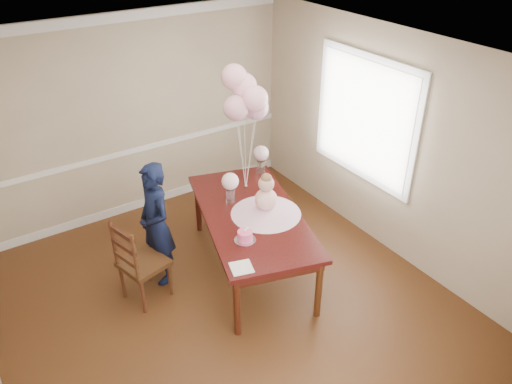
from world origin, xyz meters
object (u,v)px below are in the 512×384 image
object	(u,v)px
birthday_cake	(245,236)
woman	(156,225)
dining_table_top	(251,215)
dining_chair_seat	(144,263)

from	to	relation	value
birthday_cake	woman	bearing A→B (deg)	127.02
dining_table_top	dining_chair_seat	distance (m)	1.29
dining_table_top	dining_chair_seat	xyz separation A→B (m)	(-1.23, 0.23, -0.30)
woman	dining_table_top	bearing A→B (deg)	63.35
dining_table_top	birthday_cake	distance (m)	0.52
birthday_cake	dining_chair_seat	xyz separation A→B (m)	(-0.90, 0.62, -0.39)
dining_chair_seat	woman	distance (m)	0.44
dining_table_top	birthday_cake	xyz separation A→B (m)	(-0.33, -0.39, 0.09)
dining_table_top	birthday_cake	size ratio (longest dim) A/B	13.33
birthday_cake	dining_chair_seat	size ratio (longest dim) A/B	0.35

